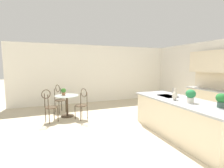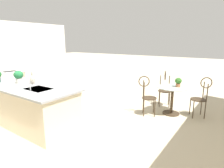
{
  "view_description": "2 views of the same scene",
  "coord_description": "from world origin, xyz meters",
  "px_view_note": "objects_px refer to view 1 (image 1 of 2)",
  "views": [
    {
      "loc": [
        3.39,
        -2.2,
        1.78
      ],
      "look_at": [
        -1.58,
        -0.3,
        1.16
      ],
      "focal_mm": 26.25,
      "sensor_mm": 36.0,
      "label": 1
    },
    {
      "loc": [
        -3.76,
        3.16,
        1.92
      ],
      "look_at": [
        -1.22,
        -0.51,
        0.89
      ],
      "focal_mm": 30.34,
      "sensor_mm": 36.0,
      "label": 2
    }
  ],
  "objects_px": {
    "bistro_table": "(67,104)",
    "chair_near_window": "(49,104)",
    "potted_plant_counter_near": "(191,95)",
    "potted_plant_counter_far": "(221,99)",
    "chair_toward_desk": "(59,97)",
    "chair_by_island": "(82,102)",
    "vase_on_counter": "(175,96)",
    "potted_plant_on_table": "(64,91)"
  },
  "relations": [
    {
      "from": "potted_plant_counter_near",
      "to": "chair_toward_desk",
      "type": "bearing_deg",
      "value": -143.37
    },
    {
      "from": "chair_toward_desk",
      "to": "potted_plant_on_table",
      "type": "xyz_separation_m",
      "value": [
        0.56,
        0.12,
        0.3
      ]
    },
    {
      "from": "chair_near_window",
      "to": "potted_plant_on_table",
      "type": "distance_m",
      "value": 0.76
    },
    {
      "from": "chair_by_island",
      "to": "potted_plant_counter_near",
      "type": "height_order",
      "value": "potted_plant_counter_near"
    },
    {
      "from": "potted_plant_counter_near",
      "to": "potted_plant_counter_far",
      "type": "relative_size",
      "value": 1.05
    },
    {
      "from": "chair_by_island",
      "to": "chair_toward_desk",
      "type": "height_order",
      "value": "same"
    },
    {
      "from": "potted_plant_counter_near",
      "to": "vase_on_counter",
      "type": "relative_size",
      "value": 1.06
    },
    {
      "from": "bistro_table",
      "to": "chair_near_window",
      "type": "bearing_deg",
      "value": -54.29
    },
    {
      "from": "chair_by_island",
      "to": "potted_plant_counter_far",
      "type": "xyz_separation_m",
      "value": [
        2.97,
        2.27,
        0.51
      ]
    },
    {
      "from": "chair_toward_desk",
      "to": "potted_plant_counter_far",
      "type": "xyz_separation_m",
      "value": [
        4.15,
        2.91,
        0.51
      ]
    },
    {
      "from": "potted_plant_counter_near",
      "to": "potted_plant_counter_far",
      "type": "distance_m",
      "value": 0.6
    },
    {
      "from": "chair_toward_desk",
      "to": "potted_plant_counter_far",
      "type": "height_order",
      "value": "potted_plant_counter_far"
    },
    {
      "from": "chair_near_window",
      "to": "chair_by_island",
      "type": "relative_size",
      "value": 1.0
    },
    {
      "from": "bistro_table",
      "to": "chair_toward_desk",
      "type": "relative_size",
      "value": 0.77
    },
    {
      "from": "chair_by_island",
      "to": "potted_plant_on_table",
      "type": "xyz_separation_m",
      "value": [
        -0.62,
        -0.52,
        0.3
      ]
    },
    {
      "from": "potted_plant_on_table",
      "to": "chair_by_island",
      "type": "bearing_deg",
      "value": 39.91
    },
    {
      "from": "bistro_table",
      "to": "chair_near_window",
      "type": "distance_m",
      "value": 0.71
    },
    {
      "from": "chair_toward_desk",
      "to": "chair_by_island",
      "type": "bearing_deg",
      "value": 28.61
    },
    {
      "from": "vase_on_counter",
      "to": "potted_plant_counter_near",
      "type": "bearing_deg",
      "value": 21.08
    },
    {
      "from": "chair_toward_desk",
      "to": "vase_on_counter",
      "type": "bearing_deg",
      "value": 38.03
    },
    {
      "from": "potted_plant_counter_far",
      "to": "vase_on_counter",
      "type": "xyz_separation_m",
      "value": [
        -0.9,
        -0.37,
        -0.06
      ]
    },
    {
      "from": "bistro_table",
      "to": "potted_plant_on_table",
      "type": "xyz_separation_m",
      "value": [
        -0.1,
        -0.1,
        0.43
      ]
    },
    {
      "from": "chair_near_window",
      "to": "potted_plant_on_table",
      "type": "bearing_deg",
      "value": 137.27
    },
    {
      "from": "chair_by_island",
      "to": "potted_plant_counter_near",
      "type": "bearing_deg",
      "value": 40.04
    },
    {
      "from": "chair_near_window",
      "to": "chair_by_island",
      "type": "distance_m",
      "value": 1.0
    },
    {
      "from": "potted_plant_counter_far",
      "to": "bistro_table",
      "type": "bearing_deg",
      "value": -142.36
    },
    {
      "from": "potted_plant_on_table",
      "to": "vase_on_counter",
      "type": "bearing_deg",
      "value": 41.94
    },
    {
      "from": "bistro_table",
      "to": "vase_on_counter",
      "type": "distance_m",
      "value": 3.53
    },
    {
      "from": "chair_near_window",
      "to": "chair_toward_desk",
      "type": "relative_size",
      "value": 1.0
    },
    {
      "from": "bistro_table",
      "to": "potted_plant_counter_far",
      "type": "relative_size",
      "value": 2.75
    },
    {
      "from": "chair_near_window",
      "to": "potted_plant_on_table",
      "type": "height_order",
      "value": "chair_near_window"
    },
    {
      "from": "chair_near_window",
      "to": "vase_on_counter",
      "type": "xyz_separation_m",
      "value": [
        2.19,
        2.89,
        0.46
      ]
    },
    {
      "from": "bistro_table",
      "to": "potted_plant_counter_near",
      "type": "bearing_deg",
      "value": 39.89
    },
    {
      "from": "chair_near_window",
      "to": "chair_by_island",
      "type": "bearing_deg",
      "value": 83.34
    },
    {
      "from": "chair_by_island",
      "to": "vase_on_counter",
      "type": "bearing_deg",
      "value": 42.52
    },
    {
      "from": "chair_by_island",
      "to": "chair_near_window",
      "type": "bearing_deg",
      "value": -96.66
    },
    {
      "from": "potted_plant_counter_far",
      "to": "chair_near_window",
      "type": "bearing_deg",
      "value": -133.43
    },
    {
      "from": "bistro_table",
      "to": "chair_toward_desk",
      "type": "height_order",
      "value": "chair_toward_desk"
    },
    {
      "from": "bistro_table",
      "to": "chair_by_island",
      "type": "bearing_deg",
      "value": 39.19
    },
    {
      "from": "chair_toward_desk",
      "to": "potted_plant_counter_far",
      "type": "distance_m",
      "value": 5.09
    },
    {
      "from": "potted_plant_counter_near",
      "to": "vase_on_counter",
      "type": "xyz_separation_m",
      "value": [
        -0.35,
        -0.13,
        -0.06
      ]
    },
    {
      "from": "bistro_table",
      "to": "chair_near_window",
      "type": "height_order",
      "value": "chair_near_window"
    }
  ]
}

